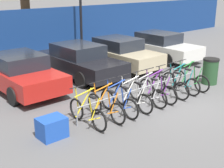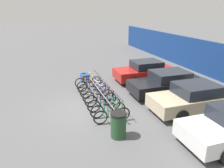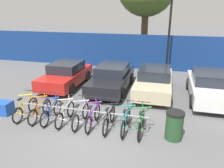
{
  "view_description": "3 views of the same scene",
  "coord_description": "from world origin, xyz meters",
  "px_view_note": "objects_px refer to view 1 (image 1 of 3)",
  "views": [
    {
      "loc": [
        -7.89,
        -6.02,
        3.87
      ],
      "look_at": [
        -1.72,
        1.07,
        0.8
      ],
      "focal_mm": 50.0,
      "sensor_mm": 36.0,
      "label": 1
    },
    {
      "loc": [
        9.9,
        -2.18,
        4.82
      ],
      "look_at": [
        -1.45,
        1.58,
        0.64
      ],
      "focal_mm": 35.0,
      "sensor_mm": 36.0,
      "label": 2
    },
    {
      "loc": [
        2.45,
        -6.59,
        4.37
      ],
      "look_at": [
        0.16,
        2.35,
        1.15
      ],
      "focal_mm": 35.0,
      "sensor_mm": 36.0,
      "label": 3
    }
  ],
  "objects_px": {
    "bicycle_yellow": "(87,113)",
    "car_white": "(159,46)",
    "bicycle_white": "(133,98)",
    "bicycle_green": "(190,79)",
    "bicycle_black": "(169,86)",
    "cargo_crate": "(52,128)",
    "bicycle_teal": "(181,83)",
    "car_black": "(79,61)",
    "bicycle_purple": "(157,90)",
    "car_red": "(20,73)",
    "bike_rack": "(143,89)",
    "bicycle_blue": "(119,103)",
    "bicycle_silver": "(147,93)",
    "trash_bin": "(210,71)",
    "car_beige": "(119,53)",
    "bicycle_orange": "(106,107)"
  },
  "relations": [
    {
      "from": "bicycle_orange",
      "to": "bicycle_white",
      "type": "distance_m",
      "value": 1.13
    },
    {
      "from": "bike_rack",
      "to": "cargo_crate",
      "type": "height_order",
      "value": "bike_rack"
    },
    {
      "from": "car_black",
      "to": "trash_bin",
      "type": "distance_m",
      "value": 5.41
    },
    {
      "from": "bicycle_blue",
      "to": "cargo_crate",
      "type": "relative_size",
      "value": 2.44
    },
    {
      "from": "bike_rack",
      "to": "bicycle_purple",
      "type": "relative_size",
      "value": 3.15
    },
    {
      "from": "bicycle_white",
      "to": "trash_bin",
      "type": "height_order",
      "value": "bicycle_white"
    },
    {
      "from": "bicycle_blue",
      "to": "bicycle_white",
      "type": "xyz_separation_m",
      "value": [
        0.61,
        0.0,
        0.0
      ]
    },
    {
      "from": "bicycle_white",
      "to": "bicycle_green",
      "type": "height_order",
      "value": "same"
    },
    {
      "from": "bicycle_black",
      "to": "bicycle_purple",
      "type": "bearing_deg",
      "value": -176.87
    },
    {
      "from": "bicycle_silver",
      "to": "bicycle_green",
      "type": "relative_size",
      "value": 1.0
    },
    {
      "from": "car_white",
      "to": "bicycle_teal",
      "type": "bearing_deg",
      "value": -130.75
    },
    {
      "from": "cargo_crate",
      "to": "car_red",
      "type": "bearing_deg",
      "value": 75.14
    },
    {
      "from": "bicycle_teal",
      "to": "car_white",
      "type": "height_order",
      "value": "car_white"
    },
    {
      "from": "bicycle_black",
      "to": "car_beige",
      "type": "height_order",
      "value": "car_beige"
    },
    {
      "from": "cargo_crate",
      "to": "car_beige",
      "type": "bearing_deg",
      "value": 34.01
    },
    {
      "from": "bicycle_silver",
      "to": "car_white",
      "type": "height_order",
      "value": "car_white"
    },
    {
      "from": "bicycle_purple",
      "to": "car_black",
      "type": "distance_m",
      "value": 4.16
    },
    {
      "from": "bike_rack",
      "to": "trash_bin",
      "type": "relative_size",
      "value": 5.23
    },
    {
      "from": "bicycle_blue",
      "to": "bicycle_silver",
      "type": "height_order",
      "value": "same"
    },
    {
      "from": "bike_rack",
      "to": "cargo_crate",
      "type": "relative_size",
      "value": 7.7
    },
    {
      "from": "bicycle_purple",
      "to": "bicycle_black",
      "type": "xyz_separation_m",
      "value": [
        0.65,
        0.0,
        0.0
      ]
    },
    {
      "from": "bicycle_teal",
      "to": "car_black",
      "type": "distance_m",
      "value": 4.45
    },
    {
      "from": "car_black",
      "to": "car_white",
      "type": "xyz_separation_m",
      "value": [
        5.04,
        -0.14,
        -0.0
      ]
    },
    {
      "from": "bicycle_blue",
      "to": "bicycle_silver",
      "type": "bearing_deg",
      "value": -1.97
    },
    {
      "from": "bicycle_yellow",
      "to": "car_white",
      "type": "bearing_deg",
      "value": 25.53
    },
    {
      "from": "bicycle_blue",
      "to": "car_beige",
      "type": "xyz_separation_m",
      "value": [
        3.8,
        4.16,
        0.31
      ]
    },
    {
      "from": "bicycle_blue",
      "to": "bicycle_white",
      "type": "relative_size",
      "value": 1.0
    },
    {
      "from": "bicycle_white",
      "to": "cargo_crate",
      "type": "xyz_separation_m",
      "value": [
        -2.93,
        0.03,
        -0.1
      ]
    },
    {
      "from": "car_black",
      "to": "car_white",
      "type": "distance_m",
      "value": 5.04
    },
    {
      "from": "bicycle_yellow",
      "to": "bicycle_orange",
      "type": "distance_m",
      "value": 0.68
    },
    {
      "from": "car_black",
      "to": "bicycle_silver",
      "type": "bearing_deg",
      "value": -92.85
    },
    {
      "from": "bicycle_purple",
      "to": "bicycle_green",
      "type": "distance_m",
      "value": 1.86
    },
    {
      "from": "bicycle_silver",
      "to": "bicycle_black",
      "type": "relative_size",
      "value": 1.0
    },
    {
      "from": "car_black",
      "to": "car_red",
      "type": "bearing_deg",
      "value": -177.88
    },
    {
      "from": "cargo_crate",
      "to": "bicycle_silver",
      "type": "bearing_deg",
      "value": -0.48
    },
    {
      "from": "bike_rack",
      "to": "bicycle_black",
      "type": "xyz_separation_m",
      "value": [
        1.2,
        -0.15,
        -0.13
      ]
    },
    {
      "from": "bicycle_white",
      "to": "car_red",
      "type": "bearing_deg",
      "value": 116.01
    },
    {
      "from": "bicycle_black",
      "to": "bicycle_blue",
      "type": "bearing_deg",
      "value": -176.87
    },
    {
      "from": "bicycle_white",
      "to": "cargo_crate",
      "type": "height_order",
      "value": "bicycle_white"
    },
    {
      "from": "bicycle_white",
      "to": "bicycle_silver",
      "type": "relative_size",
      "value": 1.0
    },
    {
      "from": "bicycle_green",
      "to": "car_red",
      "type": "distance_m",
      "value": 6.36
    },
    {
      "from": "bicycle_black",
      "to": "cargo_crate",
      "type": "distance_m",
      "value": 4.75
    },
    {
      "from": "bicycle_white",
      "to": "car_beige",
      "type": "height_order",
      "value": "car_beige"
    },
    {
      "from": "bicycle_orange",
      "to": "car_red",
      "type": "xyz_separation_m",
      "value": [
        -0.74,
        4.04,
        0.31
      ]
    },
    {
      "from": "car_white",
      "to": "car_red",
      "type": "bearing_deg",
      "value": 179.71
    },
    {
      "from": "bicycle_yellow",
      "to": "car_white",
      "type": "distance_m",
      "value": 8.7
    },
    {
      "from": "bike_rack",
      "to": "bicycle_silver",
      "type": "height_order",
      "value": "bicycle_silver"
    },
    {
      "from": "bicycle_purple",
      "to": "bicycle_teal",
      "type": "bearing_deg",
      "value": 2.03
    },
    {
      "from": "bike_rack",
      "to": "bicycle_blue",
      "type": "height_order",
      "value": "bicycle_blue"
    },
    {
      "from": "bicycle_purple",
      "to": "car_black",
      "type": "xyz_separation_m",
      "value": [
        -0.3,
        4.14,
        0.31
      ]
    }
  ]
}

